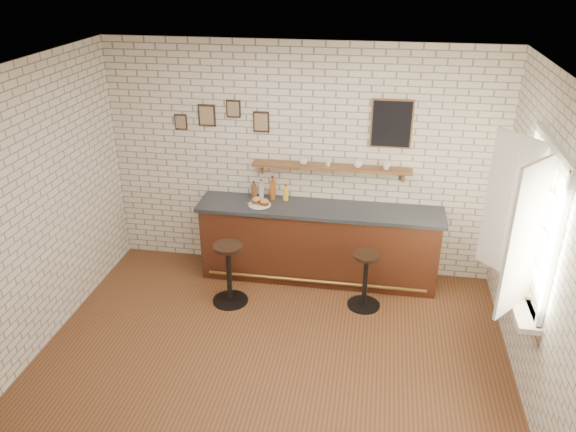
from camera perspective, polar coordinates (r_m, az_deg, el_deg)
name	(u,v)px	position (r m, az deg, el deg)	size (l,w,h in m)	color
ground	(272,356)	(6.20, -1.61, -14.07)	(5.00, 5.00, 0.00)	brown
bar_counter	(319,243)	(7.28, 3.13, -2.74)	(3.10, 0.65, 1.01)	#4B2314
sandwich_plate	(260,205)	(7.12, -2.91, 1.17)	(0.28, 0.28, 0.01)	white
ciabatta_sandwich	(260,201)	(7.10, -2.83, 1.50)	(0.27, 0.20, 0.08)	tan
potato_chips	(258,204)	(7.12, -3.05, 1.22)	(0.26, 0.19, 0.00)	#EFB154
bitters_bottle_brown	(254,191)	(7.30, -3.48, 2.53)	(0.07, 0.07, 0.23)	brown
bitters_bottle_white	(261,191)	(7.27, -2.74, 2.57)	(0.07, 0.07, 0.26)	beige
bitters_bottle_amber	(273,190)	(7.23, -1.57, 2.67)	(0.08, 0.08, 0.32)	#984E18
condiment_bottle_yellow	(286,194)	(7.22, -0.23, 2.29)	(0.07, 0.07, 0.22)	yellow
bar_stool_left	(229,272)	(6.85, -6.02, -5.65)	(0.44, 0.44, 0.79)	black
bar_stool_right	(365,278)	(6.81, 7.87, -6.30)	(0.41, 0.41, 0.72)	black
wall_shelf	(331,168)	(7.05, 4.41, 4.93)	(2.00, 0.18, 0.18)	brown
shelf_cup_a	(304,161)	(7.06, 1.59, 5.62)	(0.11, 0.11, 0.09)	white
shelf_cup_b	(328,163)	(7.03, 4.08, 5.43)	(0.09, 0.09, 0.08)	white
shelf_cup_c	(358,164)	(7.01, 7.12, 5.26)	(0.11, 0.11, 0.09)	white
shelf_cup_d	(386,166)	(7.01, 9.96, 5.06)	(0.10, 0.10, 0.09)	white
back_wall_decor	(319,121)	(6.97, 3.19, 9.63)	(2.96, 0.02, 0.56)	black
window_sill	(516,291)	(6.01, 22.12, -7.04)	(0.20, 1.35, 0.06)	white
casement_window	(525,222)	(5.66, 22.93, -0.58)	(0.40, 1.30, 1.56)	white
book_lower	(516,291)	(5.93, 22.12, -7.08)	(0.16, 0.21, 0.02)	tan
book_upper	(516,288)	(5.93, 22.12, -6.84)	(0.16, 0.22, 0.02)	tan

